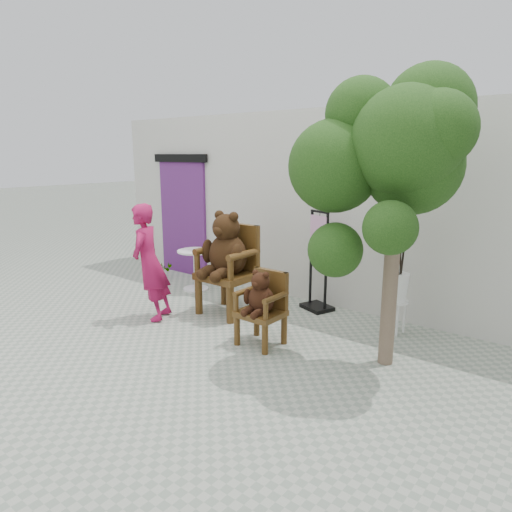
# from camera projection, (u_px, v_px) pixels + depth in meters

# --- Properties ---
(ground_plane) EXTENTS (60.00, 60.00, 0.00)m
(ground_plane) POSITION_uv_depth(u_px,v_px,m) (199.00, 356.00, 5.37)
(ground_plane) COLOR gray
(ground_plane) RESTS_ON ground
(back_wall) EXTENTS (9.00, 1.00, 3.00)m
(back_wall) POSITION_uv_depth(u_px,v_px,m) (333.00, 206.00, 7.41)
(back_wall) COLOR beige
(back_wall) RESTS_ON ground
(doorway) EXTENTS (1.40, 0.11, 2.33)m
(doorway) POSITION_uv_depth(u_px,v_px,m) (183.00, 215.00, 8.90)
(doorway) COLOR #582165
(doorway) RESTS_ON ground
(chair_big) EXTENTS (0.75, 0.81, 1.53)m
(chair_big) POSITION_uv_depth(u_px,v_px,m) (228.00, 255.00, 6.67)
(chair_big) COLOR #3E260D
(chair_big) RESTS_ON ground
(chair_small) EXTENTS (0.53, 0.51, 0.95)m
(chair_small) POSITION_uv_depth(u_px,v_px,m) (262.00, 301.00, 5.61)
(chair_small) COLOR #3E260D
(chair_small) RESTS_ON ground
(person) EXTENTS (0.63, 0.72, 1.65)m
(person) POSITION_uv_depth(u_px,v_px,m) (150.00, 263.00, 6.44)
(person) COLOR #9F1347
(person) RESTS_ON ground
(cafe_table) EXTENTS (0.60, 0.60, 0.70)m
(cafe_table) POSITION_uv_depth(u_px,v_px,m) (195.00, 265.00, 7.92)
(cafe_table) COLOR white
(cafe_table) RESTS_ON ground
(display_stand) EXTENTS (0.54, 0.48, 1.51)m
(display_stand) POSITION_uv_depth(u_px,v_px,m) (318.00, 272.00, 6.87)
(display_stand) COLOR black
(display_stand) RESTS_ON ground
(stool_bucket) EXTENTS (0.32, 0.32, 1.46)m
(stool_bucket) POSITION_uv_depth(u_px,v_px,m) (397.00, 286.00, 5.95)
(stool_bucket) COLOR white
(stool_bucket) RESTS_ON ground
(tree) EXTENTS (1.86, 1.47, 3.22)m
(tree) POSITION_uv_depth(u_px,v_px,m) (387.00, 153.00, 4.65)
(tree) COLOR brown
(tree) RESTS_ON ground
(potted_plant) EXTENTS (0.39, 0.36, 0.37)m
(potted_plant) POSITION_uv_depth(u_px,v_px,m) (160.00, 269.00, 8.68)
(potted_plant) COLOR black
(potted_plant) RESTS_ON ground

